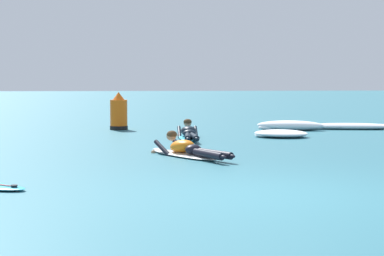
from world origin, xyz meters
TOP-DOWN VIEW (x-y plane):
  - ground_plane at (0.00, 10.00)m, footprint 120.00×120.00m
  - surfer_near at (-0.73, 4.24)m, footprint 1.62×2.48m
  - surfer_far at (-0.35, 7.94)m, footprint 0.58×2.63m
  - whitewater_front at (2.95, 10.46)m, footprint 2.10×1.15m
  - whitewater_mid_left at (2.16, 8.29)m, footprint 1.77×1.61m
  - whitewater_mid_right at (4.84, 10.64)m, footprint 3.04×1.12m
  - channel_marker_buoy at (-2.21, 11.18)m, footprint 0.55×0.55m

SIDE VIEW (x-z plane):
  - ground_plane at x=0.00m, z-range 0.00..0.00m
  - whitewater_mid_right at x=4.84m, z-range -0.01..0.19m
  - whitewater_mid_left at x=2.16m, z-range -0.01..0.19m
  - whitewater_front at x=2.95m, z-range -0.01..0.29m
  - surfer_near at x=-0.73m, z-range -0.13..0.41m
  - surfer_far at x=-0.35m, z-range -0.13..0.41m
  - channel_marker_buoy at x=-2.21m, z-range -0.11..1.04m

